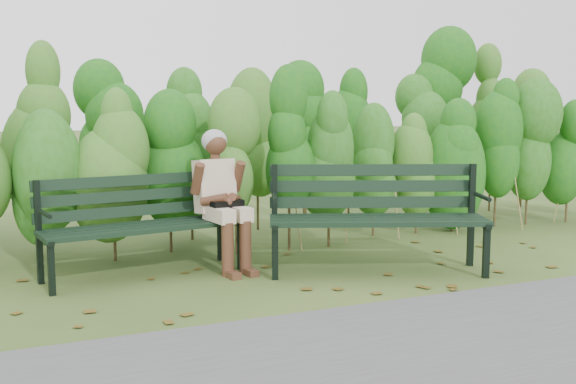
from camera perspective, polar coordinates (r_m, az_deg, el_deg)
name	(u,v)px	position (r m, az deg, el deg)	size (l,w,h in m)	color
ground	(303,279)	(6.12, 1.31, -7.36)	(80.00, 80.00, 0.00)	#33481E
footpath	(455,363)	(4.32, 13.99, -13.87)	(60.00, 2.50, 0.01)	#474749
hedge_band	(235,132)	(7.66, -4.51, 5.09)	(11.04, 1.67, 2.42)	#47381E
leaf_litter	(300,282)	(6.00, 1.01, -7.64)	(5.79, 1.93, 0.01)	brown
bench_left	(140,217)	(6.34, -12.41, -2.04)	(1.90, 0.85, 0.91)	black
bench_right	(376,209)	(6.40, 7.44, -1.40)	(2.09, 1.34, 1.00)	black
seated_woman	(221,191)	(6.42, -5.70, 0.11)	(0.55, 0.80, 1.33)	beige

